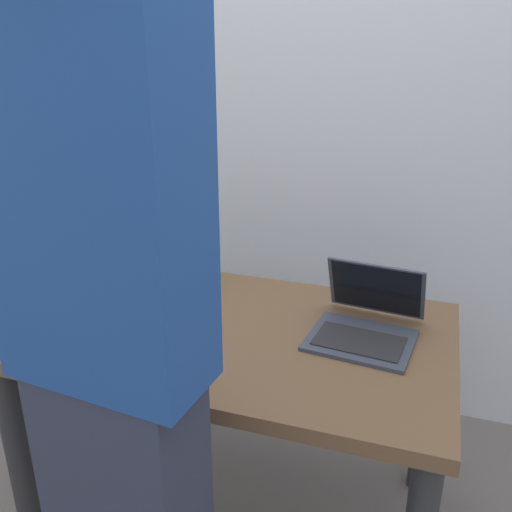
% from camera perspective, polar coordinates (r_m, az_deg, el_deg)
% --- Properties ---
extents(ground_plane, '(8.00, 8.00, 0.00)m').
position_cam_1_polar(ground_plane, '(2.21, -1.94, -24.66)').
color(ground_plane, slate).
rests_on(ground_plane, ground).
extents(desk, '(1.33, 0.80, 0.75)m').
position_cam_1_polar(desk, '(1.81, -2.20, -10.63)').
color(desk, brown).
rests_on(desk, ground).
extents(laptop, '(0.34, 0.36, 0.20)m').
position_cam_1_polar(laptop, '(1.73, 11.22, -6.56)').
color(laptop, '#383D4C').
rests_on(laptop, desk).
extents(beer_bottle_amber, '(0.07, 0.07, 0.29)m').
position_cam_1_polar(beer_bottle_amber, '(2.03, -8.87, 0.03)').
color(beer_bottle_amber, '#1E5123').
rests_on(beer_bottle_amber, desk).
extents(beer_bottle_green, '(0.06, 0.06, 0.32)m').
position_cam_1_polar(beer_bottle_green, '(2.11, -11.95, 1.07)').
color(beer_bottle_green, brown).
rests_on(beer_bottle_green, desk).
extents(beer_bottle_brown, '(0.07, 0.07, 0.31)m').
position_cam_1_polar(beer_bottle_brown, '(2.06, -6.80, 0.90)').
color(beer_bottle_brown, '#472B14').
rests_on(beer_bottle_brown, desk).
extents(person_figure, '(0.41, 0.28, 1.88)m').
position_cam_1_polar(person_figure, '(1.17, -14.35, -11.82)').
color(person_figure, '#2D3347').
rests_on(person_figure, ground).
extents(back_wall, '(6.00, 0.10, 2.60)m').
position_cam_1_polar(back_wall, '(2.40, 5.23, 14.34)').
color(back_wall, silver).
rests_on(back_wall, ground).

